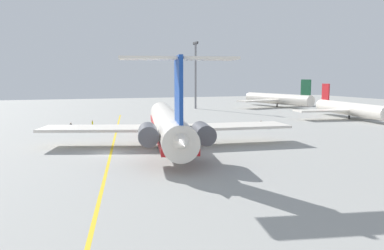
# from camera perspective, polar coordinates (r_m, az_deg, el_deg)

# --- Properties ---
(ground) EXTENTS (288.47, 288.47, 0.00)m
(ground) POSITION_cam_1_polar(r_m,az_deg,el_deg) (55.71, -12.31, -4.06)
(ground) COLOR #9E9E99
(main_jetliner) EXTENTS (44.22, 39.36, 12.95)m
(main_jetliner) POSITION_cam_1_polar(r_m,az_deg,el_deg) (58.97, -3.52, 0.17)
(main_jetliner) COLOR silver
(main_jetliner) RESTS_ON ground
(airliner_far_left) EXTENTS (33.12, 32.98, 9.94)m
(airliner_far_left) POSITION_cam_1_polar(r_m,az_deg,el_deg) (143.19, 12.26, 3.82)
(airliner_far_left) COLOR silver
(airliner_far_left) RESTS_ON ground
(airliner_mid_left) EXTENTS (29.62, 29.38, 8.85)m
(airliner_mid_left) POSITION_cam_1_polar(r_m,az_deg,el_deg) (106.17, 22.53, 2.20)
(airliner_mid_left) COLOR silver
(airliner_mid_left) RESTS_ON ground
(ground_crew_near_nose) EXTENTS (0.46, 0.29, 1.82)m
(ground_crew_near_nose) POSITION_cam_1_polar(r_m,az_deg,el_deg) (82.04, -14.53, 0.22)
(ground_crew_near_nose) COLOR black
(ground_crew_near_nose) RESTS_ON ground
(ground_crew_near_tail) EXTENTS (0.43, 0.27, 1.67)m
(ground_crew_near_tail) POSITION_cam_1_polar(r_m,az_deg,el_deg) (81.73, 10.18, 0.25)
(ground_crew_near_tail) COLOR black
(ground_crew_near_tail) RESTS_ON ground
(ground_crew_portside) EXTENTS (0.27, 0.42, 1.68)m
(ground_crew_portside) POSITION_cam_1_polar(r_m,az_deg,el_deg) (80.51, -17.50, -0.07)
(ground_crew_portside) COLOR black
(ground_crew_portside) RESTS_ON ground
(safety_cone_nose) EXTENTS (0.40, 0.40, 0.55)m
(safety_cone_nose) POSITION_cam_1_polar(r_m,az_deg,el_deg) (84.71, 7.41, 0.00)
(safety_cone_nose) COLOR #EA590F
(safety_cone_nose) RESTS_ON ground
(safety_cone_wingtip) EXTENTS (0.40, 0.40, 0.55)m
(safety_cone_wingtip) POSITION_cam_1_polar(r_m,az_deg,el_deg) (86.27, 7.42, 0.13)
(safety_cone_wingtip) COLOR #EA590F
(safety_cone_wingtip) RESTS_ON ground
(taxiway_centreline) EXTENTS (103.23, 17.96, 0.01)m
(taxiway_centreline) POSITION_cam_1_polar(r_m,az_deg,el_deg) (59.07, -11.75, -3.41)
(taxiway_centreline) COLOR gold
(taxiway_centreline) RESTS_ON ground
(light_mast) EXTENTS (4.00, 0.70, 22.47)m
(light_mast) POSITION_cam_1_polar(r_m,az_deg,el_deg) (131.64, 0.53, 7.85)
(light_mast) COLOR slate
(light_mast) RESTS_ON ground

